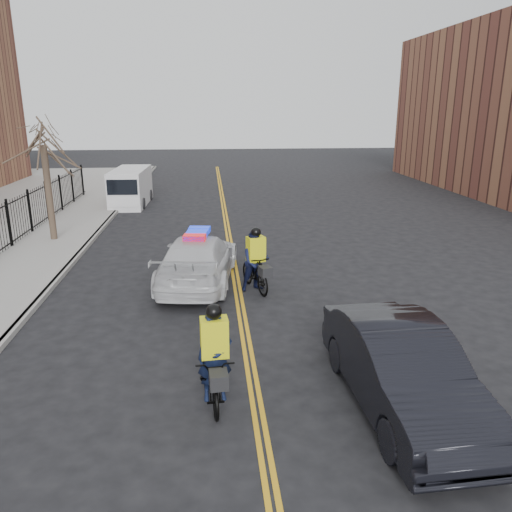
{
  "coord_description": "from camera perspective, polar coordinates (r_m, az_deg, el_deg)",
  "views": [
    {
      "loc": [
        -0.82,
        -11.72,
        5.64
      ],
      "look_at": [
        0.54,
        2.72,
        1.3
      ],
      "focal_mm": 35.0,
      "sensor_mm": 36.0,
      "label": 1
    }
  ],
  "objects": [
    {
      "name": "police_cruiser",
      "position": [
        16.61,
        -6.64,
        -0.36
      ],
      "size": [
        2.97,
        5.79,
        1.77
      ],
      "rotation": [
        0.0,
        0.0,
        3.01
      ],
      "color": "silver",
      "rests_on": "ground"
    },
    {
      "name": "sidewalk",
      "position": [
        21.55,
        -23.22,
        0.31
      ],
      "size": [
        3.0,
        60.0,
        0.15
      ],
      "primitive_type": "cube",
      "color": "gray",
      "rests_on": "ground"
    },
    {
      "name": "cyclist_far",
      "position": [
        15.78,
        -0.0,
        -1.14
      ],
      "size": [
        1.17,
        2.12,
        2.07
      ],
      "rotation": [
        0.0,
        0.0,
        0.31
      ],
      "color": "black",
      "rests_on": "ground"
    },
    {
      "name": "dark_sedan",
      "position": [
        10.16,
        16.34,
        -12.3
      ],
      "size": [
        2.01,
        5.13,
        1.66
      ],
      "primitive_type": "imported",
      "rotation": [
        0.0,
        0.0,
        0.05
      ],
      "color": "black",
      "rests_on": "ground"
    },
    {
      "name": "iron_fence",
      "position": [
        21.85,
        -27.24,
        2.52
      ],
      "size": [
        0.12,
        28.0,
        2.0
      ],
      "primitive_type": null,
      "color": "black",
      "rests_on": "ground"
    },
    {
      "name": "cargo_van",
      "position": [
        30.9,
        -14.16,
        7.58
      ],
      "size": [
        2.1,
        5.13,
        2.12
      ],
      "rotation": [
        0.0,
        0.0,
        -0.03
      ],
      "color": "silver",
      "rests_on": "ground"
    },
    {
      "name": "cyclist_near",
      "position": [
        10.12,
        -4.69,
        -12.54
      ],
      "size": [
        0.89,
        2.13,
        2.04
      ],
      "rotation": [
        0.0,
        0.0,
        0.08
      ],
      "color": "black",
      "rests_on": "ground"
    },
    {
      "name": "curb",
      "position": [
        21.13,
        -19.36,
        0.42
      ],
      "size": [
        0.2,
        60.0,
        0.15
      ],
      "primitive_type": "cube",
      "color": "gray",
      "rests_on": "ground"
    },
    {
      "name": "street_tree",
      "position": [
        22.85,
        -22.98,
        10.08
      ],
      "size": [
        3.2,
        3.2,
        4.8
      ],
      "color": "#3A2C22",
      "rests_on": "sidewalk"
    },
    {
      "name": "ground",
      "position": [
        13.03,
        -1.25,
        -8.99
      ],
      "size": [
        120.0,
        120.0,
        0.0
      ],
      "primitive_type": "plane",
      "color": "black",
      "rests_on": "ground"
    },
    {
      "name": "center_line_right",
      "position": [
        20.53,
        -2.66,
        0.71
      ],
      "size": [
        0.1,
        60.0,
        0.01
      ],
      "primitive_type": "cube",
      "color": "gold",
      "rests_on": "ground"
    },
    {
      "name": "center_line_left",
      "position": [
        20.52,
        -3.1,
        0.69
      ],
      "size": [
        0.1,
        60.0,
        0.01
      ],
      "primitive_type": "cube",
      "color": "gold",
      "rests_on": "ground"
    }
  ]
}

